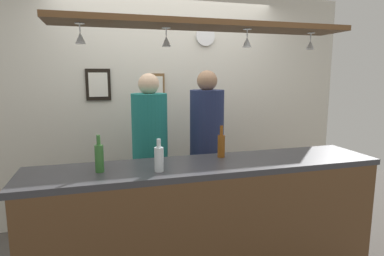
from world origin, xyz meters
name	(u,v)px	position (x,y,z in m)	size (l,w,h in m)	color
back_wall	(168,107)	(0.00, 1.10, 1.30)	(4.40, 0.06, 2.60)	silver
bar_counter	(215,212)	(0.00, -0.50, 0.68)	(2.70, 0.55, 1.01)	#38383D
overhead_glass_rack	(207,25)	(0.00, -0.30, 2.03)	(2.20, 0.36, 0.04)	brown
hanging_wineglass_far_left	(80,37)	(-0.88, -0.30, 1.91)	(0.07, 0.07, 0.13)	silver
hanging_wineglass_left	(166,41)	(-0.29, -0.25, 1.91)	(0.07, 0.07, 0.13)	silver
hanging_wineglass_center_left	(247,42)	(0.29, -0.35, 1.91)	(0.07, 0.07, 0.13)	silver
hanging_wineglass_center	(310,44)	(0.88, -0.29, 1.91)	(0.07, 0.07, 0.13)	silver
person_middle_teal_shirt	(150,144)	(-0.32, 0.44, 1.02)	(0.34, 0.34, 1.69)	#2D334C
person_right_navy_shirt	(207,138)	(0.25, 0.44, 1.04)	(0.34, 0.34, 1.71)	#2D334C
bottle_beer_green_import	(99,157)	(-0.79, -0.36, 1.11)	(0.06, 0.06, 0.26)	#336B2D
bottle_beer_amber_tall	(221,145)	(0.16, -0.21, 1.11)	(0.06, 0.06, 0.26)	brown
bottle_soda_clear	(159,158)	(-0.40, -0.46, 1.10)	(0.06, 0.06, 0.23)	silver
picture_frame_caricature	(98,85)	(-0.78, 1.06, 1.57)	(0.26, 0.02, 0.34)	black
picture_frame_crest	(157,85)	(-0.14, 1.06, 1.56)	(0.18, 0.02, 0.26)	brown
wall_clock	(205,36)	(0.44, 1.05, 2.11)	(0.22, 0.22, 0.03)	white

